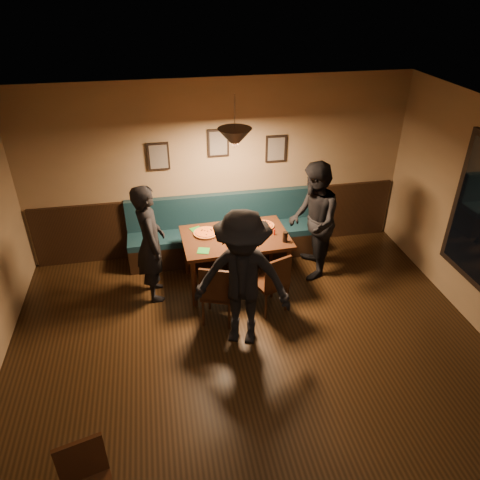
{
  "coord_description": "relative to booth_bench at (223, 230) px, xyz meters",
  "views": [
    {
      "loc": [
        -0.93,
        -3.09,
        4.1
      ],
      "look_at": [
        0.07,
        2.09,
        0.95
      ],
      "focal_mm": 34.12,
      "sensor_mm": 36.0,
      "label": 1
    }
  ],
  "objects": [
    {
      "name": "wall_back",
      "position": [
        0.0,
        0.3,
        0.9
      ],
      "size": [
        6.0,
        0.0,
        6.0
      ],
      "primitive_type": "plane",
      "rotation": [
        1.57,
        0.0,
        0.0
      ],
      "color": "#8C704F",
      "rests_on": "ground"
    },
    {
      "name": "picture_right",
      "position": [
        0.9,
        0.27,
        1.2
      ],
      "size": [
        0.32,
        0.04,
        0.42
      ],
      "primitive_type": "cube",
      "color": "black",
      "rests_on": "wall_back"
    },
    {
      "name": "diner_left",
      "position": [
        -1.13,
        -0.82,
        0.36
      ],
      "size": [
        0.48,
        0.67,
        1.73
      ],
      "primitive_type": "imported",
      "rotation": [
        0.0,
        0.0,
        1.69
      ],
      "color": "black",
      "rests_on": "floor"
    },
    {
      "name": "tabasco_bottle",
      "position": [
        0.62,
        -0.83,
        0.36
      ],
      "size": [
        0.03,
        0.03,
        0.11
      ],
      "primitive_type": "cylinder",
      "rotation": [
        0.0,
        0.0,
        0.32
      ],
      "color": "#AB1805",
      "rests_on": "dining_table"
    },
    {
      "name": "cutlery_set",
      "position": [
        0.05,
        -1.19,
        0.31
      ],
      "size": [
        0.18,
        0.09,
        0.0
      ],
      "primitive_type": "cube",
      "rotation": [
        0.0,
        0.0,
        1.96
      ],
      "color": "silver",
      "rests_on": "dining_table"
    },
    {
      "name": "pizza_a",
      "position": [
        -0.34,
        -0.62,
        0.33
      ],
      "size": [
        0.46,
        0.46,
        0.04
      ],
      "primitive_type": "cylinder",
      "rotation": [
        0.0,
        0.0,
        -0.37
      ],
      "color": "gold",
      "rests_on": "dining_table"
    },
    {
      "name": "napkin_a",
      "position": [
        -0.46,
        -0.47,
        0.31
      ],
      "size": [
        0.21,
        0.21,
        0.01
      ],
      "primitive_type": "cube",
      "rotation": [
        0.0,
        0.0,
        0.35
      ],
      "color": "#1C6920",
      "rests_on": "dining_table"
    },
    {
      "name": "wainscot",
      "position": [
        0.0,
        0.27,
        0.0
      ],
      "size": [
        5.88,
        0.06,
        1.0
      ],
      "primitive_type": "cube",
      "color": "black",
      "rests_on": "ground"
    },
    {
      "name": "diner_right",
      "position": [
        1.24,
        -0.71,
        0.4
      ],
      "size": [
        0.85,
        1.0,
        1.8
      ],
      "primitive_type": "imported",
      "rotation": [
        0.0,
        0.0,
        -1.78
      ],
      "color": "black",
      "rests_on": "floor"
    },
    {
      "name": "dining_table",
      "position": [
        0.07,
        -0.76,
        -0.09
      ],
      "size": [
        1.55,
        1.03,
        0.81
      ],
      "primitive_type": "cube",
      "rotation": [
        0.0,
        0.0,
        0.04
      ],
      "color": "black",
      "rests_on": "floor"
    },
    {
      "name": "booth_bench",
      "position": [
        0.0,
        0.0,
        0.0
      ],
      "size": [
        3.0,
        0.6,
        1.0
      ],
      "primitive_type": null,
      "color": "#0F232D",
      "rests_on": "ground"
    },
    {
      "name": "napkin_b",
      "position": [
        -0.43,
        -1.07,
        0.31
      ],
      "size": [
        0.2,
        0.2,
        0.01
      ],
      "primitive_type": "cube",
      "rotation": [
        0.0,
        0.0,
        -0.29
      ],
      "color": "#1E7423",
      "rests_on": "dining_table"
    },
    {
      "name": "picture_center",
      "position": [
        0.0,
        0.27,
        1.35
      ],
      "size": [
        0.32,
        0.04,
        0.42
      ],
      "primitive_type": "cube",
      "color": "black",
      "rests_on": "wall_back"
    },
    {
      "name": "pizza_c",
      "position": [
        0.53,
        -0.56,
        0.33
      ],
      "size": [
        0.41,
        0.41,
        0.04
      ],
      "primitive_type": "cylinder",
      "rotation": [
        0.0,
        0.0,
        0.37
      ],
      "color": "gold",
      "rests_on": "dining_table"
    },
    {
      "name": "chair_near_right",
      "position": [
        0.41,
        -1.44,
        -0.05
      ],
      "size": [
        0.51,
        0.51,
        0.9
      ],
      "primitive_type": null,
      "rotation": [
        0.0,
        0.0,
        0.36
      ],
      "color": "black",
      "rests_on": "floor"
    },
    {
      "name": "chair_near_left",
      "position": [
        -0.3,
        -1.54,
        -0.04
      ],
      "size": [
        0.52,
        0.52,
        0.92
      ],
      "primitive_type": null,
      "rotation": [
        0.0,
        0.0,
        -0.36
      ],
      "color": "black",
      "rests_on": "floor"
    },
    {
      "name": "ceiling",
      "position": [
        0.0,
        -3.2,
        2.3
      ],
      "size": [
        7.0,
        7.0,
        0.0
      ],
      "primitive_type": "plane",
      "rotation": [
        3.14,
        0.0,
        0.0
      ],
      "color": "silver",
      "rests_on": "ground"
    },
    {
      "name": "diner_front",
      "position": [
        -0.07,
        -1.97,
        0.41
      ],
      "size": [
        1.34,
        1.05,
        1.82
      ],
      "primitive_type": "imported",
      "rotation": [
        0.0,
        0.0,
        -0.36
      ],
      "color": "black",
      "rests_on": "floor"
    },
    {
      "name": "picture_left",
      "position": [
        -0.9,
        0.27,
        1.2
      ],
      "size": [
        0.32,
        0.04,
        0.42
      ],
      "primitive_type": "cube",
      "color": "black",
      "rests_on": "wall_back"
    },
    {
      "name": "pendant_lamp",
      "position": [
        0.07,
        -0.76,
        1.75
      ],
      "size": [
        0.44,
        0.44,
        0.25
      ],
      "primitive_type": "cone",
      "rotation": [
        3.14,
        0.0,
        0.0
      ],
      "color": "black",
      "rests_on": "ceiling"
    },
    {
      "name": "pizza_b",
      "position": [
        0.09,
        -0.98,
        0.33
      ],
      "size": [
        0.44,
        0.44,
        0.04
      ],
      "primitive_type": "cylinder",
      "rotation": [
        0.0,
        0.0,
        0.2
      ],
      "color": "orange",
      "rests_on": "dining_table"
    },
    {
      "name": "floor",
      "position": [
        0.0,
        -3.2,
        -0.5
      ],
      "size": [
        7.0,
        7.0,
        0.0
      ],
      "primitive_type": "plane",
      "color": "black",
      "rests_on": "ground"
    },
    {
      "name": "soda_glass",
      "position": [
        0.72,
        -1.04,
        0.39
      ],
      "size": [
        0.09,
        0.09,
        0.15
      ],
      "primitive_type": "cylinder",
      "rotation": [
        0.0,
        0.0,
        -0.31
      ],
      "color": "black",
      "rests_on": "dining_table"
    }
  ]
}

